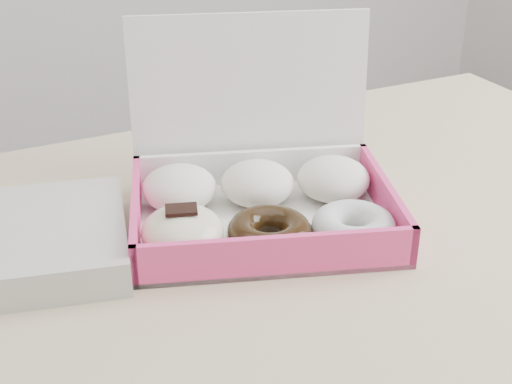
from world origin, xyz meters
name	(u,v)px	position (x,y,z in m)	size (l,w,h in m)	color
table	(312,268)	(0.00, 0.00, 0.67)	(1.20, 0.80, 0.75)	#C9B784
donut_box	(258,194)	(-0.07, 0.03, 0.79)	(0.40, 0.37, 0.24)	white
newspapers	(9,244)	(-0.38, 0.07, 0.77)	(0.28, 0.22, 0.04)	silver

